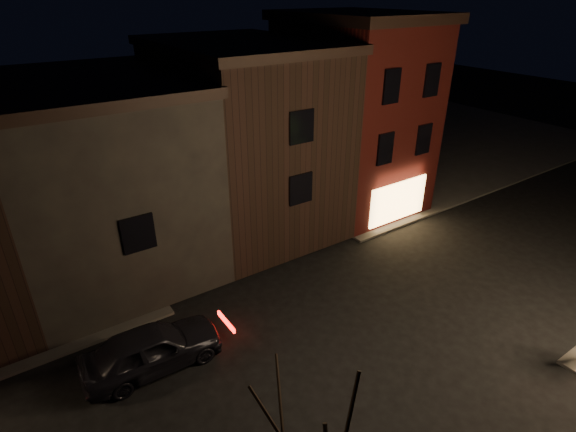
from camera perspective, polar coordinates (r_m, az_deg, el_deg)
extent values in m
plane|color=black|center=(17.56, 8.13, -14.97)|extent=(120.00, 120.00, 0.00)
cube|color=#2D2B28|center=(43.01, 10.44, 10.85)|extent=(30.00, 30.00, 0.12)
cube|color=#450F0C|center=(26.36, 8.16, 12.32)|extent=(6.00, 8.00, 10.00)
cube|color=black|center=(25.57, 8.99, 23.77)|extent=(6.50, 8.50, 0.50)
cube|color=#FFC972|center=(24.91, 13.80, 1.86)|extent=(4.00, 0.12, 2.20)
cube|color=black|center=(23.62, -5.61, 9.49)|extent=(7.00, 10.00, 9.00)
cube|color=black|center=(22.67, -6.17, 20.89)|extent=(7.30, 10.30, 0.40)
cube|color=black|center=(21.49, -22.69, 4.27)|extent=(7.50, 10.00, 8.00)
cube|color=black|center=(20.40, -24.82, 15.19)|extent=(7.80, 10.30, 0.40)
imported|color=black|center=(16.46, -16.87, -15.74)|extent=(4.72, 1.99, 1.59)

